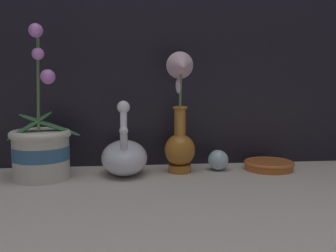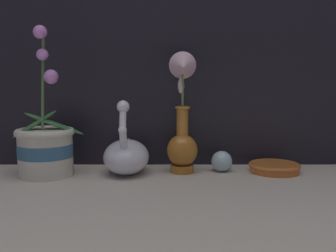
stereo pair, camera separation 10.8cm
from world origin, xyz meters
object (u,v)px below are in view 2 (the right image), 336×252
Objects in this scene: swan_figurine at (125,155)px; amber_dish at (273,167)px; orchid_potted_plant at (44,146)px; blue_vase at (181,124)px; glass_sphere at (221,161)px.

swan_figurine reaches higher than amber_dish.
amber_dish is (0.65, 0.04, -0.07)m from orchid_potted_plant.
glass_sphere is at bearing 8.27° from blue_vase.
swan_figurine is 3.51× the size of glass_sphere.
swan_figurine is at bearing 6.02° from orchid_potted_plant.
orchid_potted_plant is 0.50m from glass_sphere.
blue_vase is at bearing -171.73° from glass_sphere.
blue_vase is at bearing 4.41° from orchid_potted_plant.
orchid_potted_plant is at bearing -173.98° from swan_figurine.
amber_dish is at bearing -2.69° from glass_sphere.
glass_sphere is (0.12, 0.02, -0.11)m from blue_vase.
amber_dish is (0.43, 0.02, -0.04)m from swan_figurine.
amber_dish is (0.27, 0.01, -0.13)m from blue_vase.
amber_dish is at bearing 2.07° from blue_vase.
blue_vase is (0.38, 0.03, 0.06)m from orchid_potted_plant.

